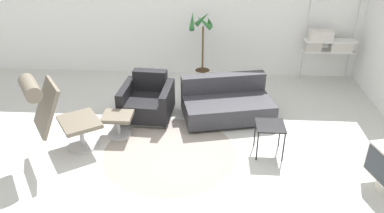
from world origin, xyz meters
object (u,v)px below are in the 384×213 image
(ottoman, at_px, (118,120))
(shelf_unit, at_px, (327,42))
(armchair_red, at_px, (148,101))
(potted_plant, at_px, (202,58))
(couch_low, at_px, (227,104))
(side_table, at_px, (270,129))
(lounge_chair, at_px, (53,108))

(ottoman, bearing_deg, shelf_unit, 31.83)
(armchair_red, height_order, potted_plant, potted_plant)
(couch_low, bearing_deg, side_table, 106.11)
(side_table, bearing_deg, couch_low, 118.88)
(ottoman, bearing_deg, lounge_chair, -145.32)
(armchair_red, xyz_separation_m, couch_low, (1.32, 0.05, -0.03))
(potted_plant, bearing_deg, shelf_unit, 4.07)
(lounge_chair, relative_size, ottoman, 2.65)
(couch_low, distance_m, shelf_unit, 2.55)
(lounge_chair, bearing_deg, armchair_red, 102.02)
(lounge_chair, height_order, couch_low, lounge_chair)
(couch_low, distance_m, potted_plant, 1.49)
(lounge_chair, xyz_separation_m, couch_low, (2.39, 1.19, -0.49))
(side_table, height_order, shelf_unit, shelf_unit)
(ottoman, bearing_deg, armchair_red, 61.30)
(couch_low, relative_size, potted_plant, 1.12)
(lounge_chair, xyz_separation_m, potted_plant, (1.93, 2.57, -0.20))
(side_table, distance_m, shelf_unit, 2.96)
(lounge_chair, relative_size, potted_plant, 0.84)
(lounge_chair, xyz_separation_m, ottoman, (0.73, 0.50, -0.46))
(side_table, bearing_deg, armchair_red, 152.35)
(side_table, relative_size, shelf_unit, 0.26)
(lounge_chair, bearing_deg, side_table, 58.23)
(ottoman, xyz_separation_m, side_table, (2.24, -0.35, 0.15))
(potted_plant, relative_size, shelf_unit, 0.78)
(potted_plant, xyz_separation_m, shelf_unit, (2.40, 0.17, 0.30))
(side_table, relative_size, potted_plant, 0.33)
(shelf_unit, bearing_deg, lounge_chair, -147.68)
(couch_low, bearing_deg, armchair_red, -10.73)
(lounge_chair, height_order, ottoman, lounge_chair)
(ottoman, bearing_deg, couch_low, 22.36)
(couch_low, relative_size, side_table, 3.39)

